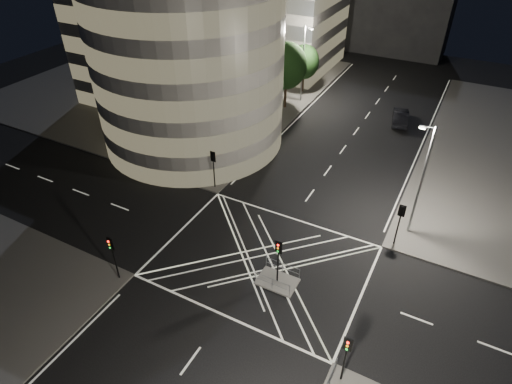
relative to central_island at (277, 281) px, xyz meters
The scene contains 20 objects.
ground 2.50m from the central_island, 143.13° to the left, with size 120.00×120.00×0.00m, color black.
sidewalk_far_left 42.11m from the central_island, 137.41° to the left, with size 42.00×42.00×0.15m, color #585652.
central_island is the anchor object (origin of this frame).
office_tower_curved 32.93m from the central_island, 138.33° to the left, with size 30.00×29.00×27.20m.
tree_a 17.00m from the central_island, 139.97° to the left, with size 4.01×4.01×7.00m.
tree_b 21.19m from the central_island, 127.15° to the left, with size 4.28×4.28×6.92m.
tree_c 26.25m from the central_island, 119.05° to the left, with size 4.49×4.49×7.66m.
tree_d 31.64m from the central_island, 113.68° to the left, with size 5.18×5.18×8.61m.
tree_e 36.96m from the central_island, 109.92° to the left, with size 4.14×4.14×6.71m.
traffic_signal_fl 13.91m from the central_island, 142.46° to the left, with size 0.55×0.22×4.00m.
traffic_signal_nl 12.36m from the central_island, 153.86° to the right, with size 0.55×0.22×4.00m.
traffic_signal_fr 11.10m from the central_island, 50.67° to the left, with size 0.55×0.22×4.00m.
traffic_signal_nr 9.08m from the central_island, 37.93° to the right, with size 0.55×0.22×4.00m.
traffic_signal_island 2.84m from the central_island, ahead, with size 0.55×0.22×4.00m.
street_lamp_left_near 18.52m from the central_island, 130.27° to the left, with size 1.25×0.25×10.00m.
street_lamp_left_far 33.95m from the central_island, 109.95° to the left, with size 1.25×0.25×10.00m.
street_lamp_right_far 13.98m from the central_island, 54.70° to the left, with size 1.25×0.25×10.00m.
railing_island_south 1.10m from the central_island, 90.00° to the right, with size 2.80×0.06×1.10m, color slate.
railing_island_north 1.10m from the central_island, 90.00° to the left, with size 2.80×0.06×1.10m, color slate.
sedan 31.31m from the central_island, 86.09° to the left, with size 1.80×5.17×1.70m, color black.
Camera 1 is at (10.97, -21.90, 24.46)m, focal length 30.00 mm.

